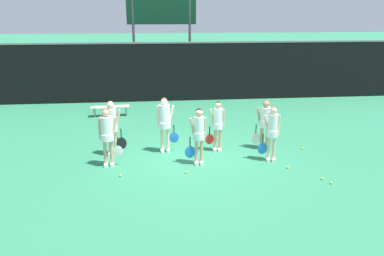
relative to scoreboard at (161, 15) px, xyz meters
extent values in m
plane|color=#2D7F56|center=(0.62, -9.73, -4.18)|extent=(140.00, 140.00, 0.00)
cube|color=black|center=(0.62, -1.93, -2.75)|extent=(60.00, 0.06, 2.86)
cube|color=slate|center=(0.62, -1.93, -1.28)|extent=(60.00, 0.08, 0.08)
cylinder|color=#515156|center=(-1.50, 0.00, -1.47)|extent=(0.14, 0.14, 5.41)
cylinder|color=#515156|center=(1.50, 0.00, -1.47)|extent=(0.14, 0.14, 5.41)
cube|color=#0F3823|center=(0.00, 0.00, 0.38)|extent=(3.65, 0.12, 1.71)
cube|color=silver|center=(-2.43, -4.57, -3.77)|extent=(1.67, 0.48, 0.04)
cylinder|color=slate|center=(-1.77, -4.39, -3.98)|extent=(0.06, 0.06, 0.39)
cylinder|color=slate|center=(-1.75, -4.65, -3.98)|extent=(0.06, 0.06, 0.39)
cylinder|color=slate|center=(-3.11, -4.50, -3.98)|extent=(0.06, 0.06, 0.39)
cylinder|color=slate|center=(-3.09, -4.75, -3.98)|extent=(0.06, 0.06, 0.39)
cylinder|color=tan|center=(-1.82, -10.14, -3.77)|extent=(0.10, 0.10, 0.83)
cylinder|color=tan|center=(-2.00, -10.15, -3.77)|extent=(0.10, 0.10, 0.83)
cube|color=white|center=(-1.82, -10.17, -4.13)|extent=(0.13, 0.25, 0.09)
cube|color=white|center=(-2.00, -10.18, -4.13)|extent=(0.13, 0.25, 0.09)
cylinder|color=white|center=(-1.91, -10.14, -3.29)|extent=(0.39, 0.39, 0.19)
cylinder|color=white|center=(-1.91, -10.14, -3.01)|extent=(0.34, 0.34, 0.68)
sphere|color=tan|center=(-1.91, -10.14, -2.57)|extent=(0.22, 0.22, 0.22)
sphere|color=olive|center=(-1.91, -10.12, -2.54)|extent=(0.20, 0.20, 0.20)
cylinder|color=tan|center=(-1.70, -10.13, -3.03)|extent=(0.21, 0.09, 0.64)
cylinder|color=tan|center=(-2.11, -10.16, -3.03)|extent=(0.08, 0.08, 0.64)
cylinder|color=black|center=(-1.62, -10.14, -3.43)|extent=(0.03, 0.03, 0.26)
ellipsoid|color=silver|center=(-1.62, -10.14, -3.74)|extent=(0.27, 0.03, 0.36)
cylinder|color=tan|center=(0.82, -10.30, -3.77)|extent=(0.10, 0.10, 0.81)
cylinder|color=tan|center=(0.66, -10.30, -3.77)|extent=(0.10, 0.10, 0.81)
cube|color=white|center=(0.82, -10.33, -4.13)|extent=(0.11, 0.24, 0.09)
cube|color=white|center=(0.66, -10.33, -4.13)|extent=(0.11, 0.24, 0.09)
cylinder|color=white|center=(0.74, -10.30, -3.29)|extent=(0.33, 0.33, 0.21)
cylinder|color=white|center=(0.74, -10.30, -3.04)|extent=(0.29, 0.29, 0.65)
sphere|color=tan|center=(0.74, -10.30, -2.60)|extent=(0.23, 0.23, 0.23)
sphere|color=black|center=(0.74, -10.28, -2.57)|extent=(0.21, 0.21, 0.21)
cylinder|color=tan|center=(0.56, -10.30, -3.05)|extent=(0.20, 0.08, 0.62)
cylinder|color=tan|center=(0.91, -10.30, -3.05)|extent=(0.08, 0.08, 0.62)
cylinder|color=black|center=(0.48, -10.32, -3.45)|extent=(0.03, 0.03, 0.27)
ellipsoid|color=blue|center=(0.48, -10.32, -3.78)|extent=(0.31, 0.03, 0.38)
cylinder|color=beige|center=(3.04, -10.27, -3.78)|extent=(0.10, 0.10, 0.81)
cylinder|color=beige|center=(2.88, -10.25, -3.78)|extent=(0.10, 0.10, 0.81)
cube|color=white|center=(3.03, -10.30, -4.13)|extent=(0.15, 0.25, 0.09)
cube|color=white|center=(2.87, -10.28, -4.13)|extent=(0.15, 0.25, 0.09)
cylinder|color=white|center=(2.96, -10.26, -3.30)|extent=(0.33, 0.33, 0.21)
cylinder|color=white|center=(2.96, -10.26, -3.04)|extent=(0.29, 0.29, 0.67)
sphere|color=beige|center=(2.96, -10.26, -2.60)|extent=(0.21, 0.21, 0.21)
sphere|color=olive|center=(2.96, -10.24, -2.58)|extent=(0.19, 0.19, 0.19)
cylinder|color=beige|center=(2.77, -10.23, -3.05)|extent=(0.22, 0.11, 0.64)
cylinder|color=beige|center=(3.13, -10.29, -3.05)|extent=(0.08, 0.08, 0.63)
cylinder|color=black|center=(2.69, -10.24, -3.46)|extent=(0.03, 0.03, 0.27)
ellipsoid|color=blue|center=(2.69, -10.24, -3.78)|extent=(0.30, 0.03, 0.37)
cylinder|color=beige|center=(-1.78, -9.30, -3.76)|extent=(0.10, 0.10, 0.83)
cylinder|color=beige|center=(-1.96, -9.28, -3.76)|extent=(0.10, 0.10, 0.83)
cube|color=white|center=(-1.78, -9.33, -4.13)|extent=(0.14, 0.25, 0.09)
cube|color=white|center=(-1.96, -9.30, -4.13)|extent=(0.14, 0.25, 0.09)
cylinder|color=white|center=(-1.87, -9.29, -3.27)|extent=(0.38, 0.38, 0.22)
cylinder|color=white|center=(-1.87, -9.29, -3.01)|extent=(0.33, 0.33, 0.68)
sphere|color=beige|center=(-1.87, -9.29, -2.56)|extent=(0.22, 0.22, 0.22)
sphere|color=#D8B772|center=(-1.86, -9.27, -2.53)|extent=(0.20, 0.20, 0.20)
cylinder|color=beige|center=(-1.66, -9.31, -3.02)|extent=(0.22, 0.10, 0.65)
cylinder|color=beige|center=(-2.06, -9.26, -3.02)|extent=(0.08, 0.08, 0.65)
cylinder|color=black|center=(-1.59, -9.34, -3.44)|extent=(0.03, 0.03, 0.28)
ellipsoid|color=black|center=(-1.59, -9.34, -3.78)|extent=(0.31, 0.03, 0.39)
cylinder|color=beige|center=(-0.13, -9.16, -3.75)|extent=(0.10, 0.10, 0.85)
cylinder|color=beige|center=(-0.32, -9.17, -3.75)|extent=(0.10, 0.10, 0.85)
cube|color=white|center=(-0.12, -9.19, -4.13)|extent=(0.12, 0.24, 0.09)
cube|color=white|center=(-0.31, -9.20, -4.13)|extent=(0.12, 0.24, 0.09)
cylinder|color=white|center=(-0.22, -9.17, -3.26)|extent=(0.40, 0.40, 0.18)
cylinder|color=white|center=(-0.22, -9.17, -2.97)|extent=(0.35, 0.35, 0.72)
sphere|color=beige|center=(-0.22, -9.17, -2.50)|extent=(0.20, 0.20, 0.20)
sphere|color=#4C331E|center=(-0.22, -9.15, -2.48)|extent=(0.19, 0.19, 0.19)
cylinder|color=beige|center=(-0.01, -9.16, -2.98)|extent=(0.22, 0.09, 0.69)
cylinder|color=beige|center=(-0.42, -9.17, -2.98)|extent=(0.08, 0.08, 0.68)
cylinder|color=black|center=(0.07, -9.17, -3.40)|extent=(0.03, 0.03, 0.25)
ellipsoid|color=blue|center=(0.07, -9.17, -3.70)|extent=(0.31, 0.03, 0.35)
cylinder|color=tan|center=(1.56, -9.28, -3.79)|extent=(0.10, 0.10, 0.79)
cylinder|color=tan|center=(1.41, -9.25, -3.79)|extent=(0.10, 0.10, 0.79)
cube|color=white|center=(1.55, -9.30, -4.13)|extent=(0.15, 0.26, 0.09)
cube|color=white|center=(1.40, -9.28, -4.13)|extent=(0.15, 0.26, 0.09)
cylinder|color=white|center=(1.48, -9.26, -3.33)|extent=(0.32, 0.32, 0.18)
cylinder|color=white|center=(1.48, -9.26, -3.07)|extent=(0.28, 0.28, 0.65)
sphere|color=tan|center=(1.48, -9.26, -2.64)|extent=(0.20, 0.20, 0.20)
sphere|color=black|center=(1.49, -9.24, -2.62)|extent=(0.18, 0.18, 0.18)
cylinder|color=tan|center=(1.31, -9.23, -3.08)|extent=(0.21, 0.11, 0.62)
cylinder|color=tan|center=(1.65, -9.29, -3.08)|extent=(0.08, 0.08, 0.62)
cylinder|color=black|center=(1.22, -9.23, -3.47)|extent=(0.03, 0.03, 0.26)
ellipsoid|color=red|center=(1.22, -9.23, -3.78)|extent=(0.28, 0.03, 0.36)
cylinder|color=tan|center=(3.15, -9.23, -3.79)|extent=(0.10, 0.10, 0.78)
cylinder|color=tan|center=(2.97, -9.19, -3.79)|extent=(0.10, 0.10, 0.78)
cube|color=white|center=(3.14, -9.26, -4.13)|extent=(0.16, 0.26, 0.09)
cube|color=white|center=(2.96, -9.22, -4.13)|extent=(0.16, 0.26, 0.09)
cylinder|color=white|center=(3.06, -9.21, -3.31)|extent=(0.39, 0.39, 0.24)
cylinder|color=white|center=(3.06, -9.21, -3.08)|extent=(0.33, 0.33, 0.63)
sphere|color=tan|center=(3.06, -9.21, -2.66)|extent=(0.22, 0.22, 0.22)
sphere|color=olive|center=(3.06, -9.19, -2.63)|extent=(0.20, 0.20, 0.20)
cylinder|color=tan|center=(2.85, -9.16, -3.10)|extent=(0.21, 0.12, 0.60)
cylinder|color=tan|center=(3.25, -9.25, -3.10)|extent=(0.08, 0.08, 0.60)
cylinder|color=black|center=(2.77, -9.17, -3.49)|extent=(0.03, 0.03, 0.28)
ellipsoid|color=silver|center=(2.77, -9.17, -3.82)|extent=(0.28, 0.03, 0.39)
sphere|color=#CCE033|center=(3.44, -8.30, -4.14)|extent=(0.07, 0.07, 0.07)
sphere|color=#CCE033|center=(1.68, -8.09, -4.15)|extent=(0.07, 0.07, 0.07)
sphere|color=#CCE033|center=(0.30, -10.94, -4.14)|extent=(0.07, 0.07, 0.07)
sphere|color=#CCE033|center=(3.28, -10.90, -4.14)|extent=(0.07, 0.07, 0.07)
sphere|color=#CCE033|center=(3.94, -11.75, -4.14)|extent=(0.07, 0.07, 0.07)
sphere|color=#CCE033|center=(4.33, -9.41, -4.15)|extent=(0.07, 0.07, 0.07)
sphere|color=#CCE033|center=(-1.52, -10.96, -4.14)|extent=(0.07, 0.07, 0.07)
sphere|color=#CCE033|center=(4.06, -12.02, -4.14)|extent=(0.07, 0.07, 0.07)
camera|label=1|loc=(-0.54, -20.58, 0.19)|focal=35.00mm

